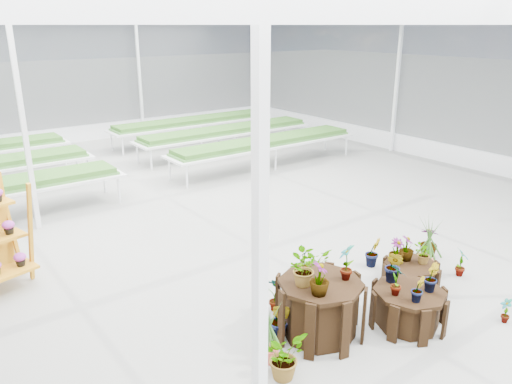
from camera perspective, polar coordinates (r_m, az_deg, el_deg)
ground_plane at (r=9.58m, az=0.36°, el=-7.42°), size 24.00×24.00×0.00m
greenhouse_shell at (r=8.83m, az=0.39°, el=5.82°), size 18.00×24.00×4.50m
steel_frame at (r=8.83m, az=0.39°, el=5.82°), size 18.00×24.00×4.50m
nursery_benches at (r=15.47m, az=-15.89°, el=3.72°), size 16.00×7.00×0.84m
plinth_tall at (r=7.25m, az=7.29°, el=-13.03°), size 1.43×1.43×0.84m
plinth_mid at (r=7.78m, az=16.97°, el=-12.54°), size 1.33×1.33×0.57m
plinth_low at (r=8.89m, az=17.24°, el=-9.01°), size 1.15×1.15×0.41m
nursery_plants at (r=7.86m, az=11.13°, el=-9.72°), size 4.97×3.03×1.37m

